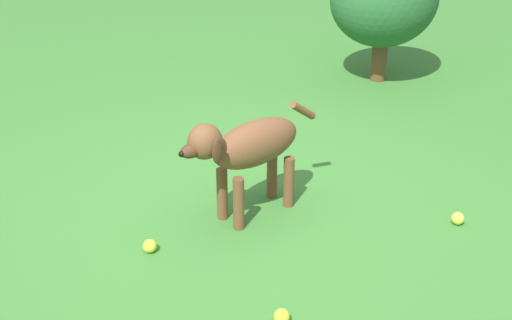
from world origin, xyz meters
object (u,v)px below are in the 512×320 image
Objects in this scene: tennis_ball_1 at (150,246)px; tennis_ball_2 at (458,218)px; dog at (248,148)px; tennis_ball_0 at (282,316)px; tennis_ball_3 at (250,158)px.

tennis_ball_1 is 1.56m from tennis_ball_2.
tennis_ball_1 is at bearing -4.96° from dog.
tennis_ball_2 is (0.83, -0.68, -0.36)m from dog.
tennis_ball_3 is (0.70, 1.27, 0.00)m from tennis_ball_0.
tennis_ball_3 is at bearing 112.65° from tennis_ball_2.
tennis_ball_2 is (1.40, -0.67, 0.00)m from tennis_ball_1.
tennis_ball_3 is (-0.49, 1.17, 0.00)m from tennis_ball_2.
tennis_ball_0 is at bearing -74.48° from tennis_ball_1.
dog is 13.22× the size of tennis_ball_1.
tennis_ball_0 and tennis_ball_2 have the same top height.
dog is at bearing 1.21° from tennis_ball_1.
tennis_ball_0 is (-0.36, -0.78, -0.36)m from dog.
tennis_ball_2 is 1.00× the size of tennis_ball_3.
dog is 0.68m from tennis_ball_1.
tennis_ball_2 is at bearing -67.35° from tennis_ball_3.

